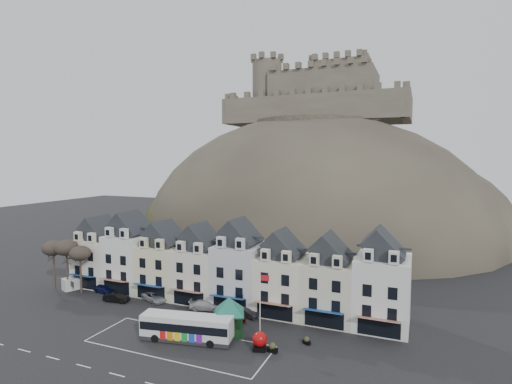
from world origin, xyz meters
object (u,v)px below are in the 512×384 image
at_px(flagpole, 261,301).
at_px(car_white, 206,305).
at_px(red_buoy, 260,341).
at_px(car_charcoal, 246,312).
at_px(bus_shelter, 229,306).
at_px(car_black, 116,297).
at_px(car_silver, 154,297).
at_px(car_maroon, 231,316).
at_px(car_navy, 105,288).
at_px(bus, 187,327).
at_px(white_van, 77,283).

xyz_separation_m(flagpole, car_white, (-10.72, 5.34, -3.90)).
distance_m(red_buoy, car_charcoal, 10.06).
distance_m(bus_shelter, car_black, 21.71).
height_order(car_silver, car_maroon, car_maroon).
xyz_separation_m(car_white, car_charcoal, (6.40, 0.00, -0.07)).
bearing_deg(car_silver, red_buoy, -89.74).
relative_size(red_buoy, car_charcoal, 0.54).
bearing_deg(car_navy, bus, -101.61).
distance_m(bus, bus_shelter, 5.64).
height_order(bus_shelter, car_charcoal, bus_shelter).
xyz_separation_m(flagpole, car_maroon, (-5.52, 2.84, -3.92)).
relative_size(bus, car_maroon, 2.77).
distance_m(flagpole, car_black, 25.59).
height_order(car_black, car_white, car_white).
bearing_deg(car_charcoal, white_van, 110.70).
height_order(bus_shelter, flagpole, flagpole).
relative_size(white_van, car_silver, 1.01).
bearing_deg(bus_shelter, car_navy, 141.97).
relative_size(flagpole, car_black, 1.99).
relative_size(bus, bus_shelter, 1.67).
distance_m(car_white, car_charcoal, 6.40).
xyz_separation_m(car_silver, car_white, (9.20, 0.00, 0.07)).
height_order(white_van, car_navy, white_van).
relative_size(bus_shelter, car_charcoal, 1.73).
bearing_deg(car_maroon, car_silver, 86.76).
xyz_separation_m(bus, car_charcoal, (3.60, 9.65, -1.10)).
bearing_deg(car_navy, car_white, -77.80).
relative_size(red_buoy, flagpole, 0.27).
xyz_separation_m(bus_shelter, car_maroon, (-1.58, 3.67, -3.01)).
distance_m(car_silver, car_maroon, 14.62).
bearing_deg(bus, flagpole, 18.07).
bearing_deg(flagpole, bus, -151.48).
bearing_deg(white_van, bus, 4.24).
relative_size(bus, car_navy, 2.64).
distance_m(car_navy, car_black, 5.29).
distance_m(car_navy, car_maroon, 24.39).
xyz_separation_m(car_black, car_silver, (5.20, 2.50, -0.01)).
relative_size(red_buoy, car_maroon, 0.52).
distance_m(bus, car_white, 10.10).
distance_m(flagpole, white_van, 36.50).
xyz_separation_m(car_silver, car_maroon, (14.40, -2.50, 0.05)).
distance_m(bus_shelter, car_silver, 17.40).
height_order(car_black, car_maroon, car_maroon).
bearing_deg(car_charcoal, car_navy, 110.70).
relative_size(red_buoy, white_van, 0.46).
height_order(red_buoy, car_charcoal, red_buoy).
bearing_deg(bus, red_buoy, -2.97).
bearing_deg(car_maroon, car_black, 96.61).
distance_m(car_maroon, car_charcoal, 2.77).
distance_m(car_black, car_maroon, 19.60).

